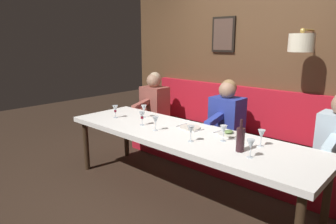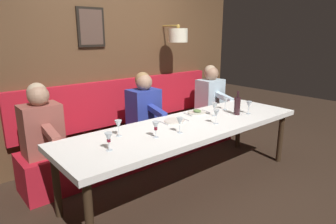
% 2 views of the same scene
% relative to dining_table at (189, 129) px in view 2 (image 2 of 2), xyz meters
% --- Properties ---
extents(ground_plane, '(12.00, 12.00, 0.00)m').
position_rel_dining_table_xyz_m(ground_plane, '(0.00, 0.00, -0.68)').
color(ground_plane, '#332319').
extents(dining_table, '(0.90, 3.01, 0.74)m').
position_rel_dining_table_xyz_m(dining_table, '(0.00, 0.00, 0.00)').
color(dining_table, white).
rests_on(dining_table, ground_plane).
extents(banquette_bench, '(0.52, 3.21, 0.45)m').
position_rel_dining_table_xyz_m(banquette_bench, '(0.89, 0.00, -0.46)').
color(banquette_bench, red).
rests_on(banquette_bench, ground_plane).
extents(back_wall_panel, '(0.59, 4.41, 2.90)m').
position_rel_dining_table_xyz_m(back_wall_panel, '(1.46, -0.01, 0.68)').
color(back_wall_panel, brown).
rests_on(back_wall_panel, ground_plane).
extents(diner_nearest, '(0.60, 0.40, 0.79)m').
position_rel_dining_table_xyz_m(diner_nearest, '(0.88, -1.33, 0.13)').
color(diner_nearest, silver).
rests_on(diner_nearest, banquette_bench).
extents(diner_near, '(0.60, 0.40, 0.79)m').
position_rel_dining_table_xyz_m(diner_near, '(0.88, -0.01, 0.13)').
color(diner_near, '#283893').
rests_on(diner_near, banquette_bench).
extents(diner_middle, '(0.60, 0.40, 0.79)m').
position_rel_dining_table_xyz_m(diner_middle, '(0.88, 1.33, 0.13)').
color(diner_middle, '#934C42').
rests_on(diner_middle, banquette_bench).
extents(place_setting_0, '(0.24, 0.33, 0.05)m').
position_rel_dining_table_xyz_m(place_setting_0, '(0.28, -0.41, 0.07)').
color(place_setting_0, silver).
rests_on(place_setting_0, dining_table).
extents(place_setting_1, '(0.24, 0.32, 0.01)m').
position_rel_dining_table_xyz_m(place_setting_1, '(0.19, 0.06, 0.07)').
color(place_setting_1, silver).
rests_on(place_setting_1, dining_table).
extents(wine_glass_0, '(0.07, 0.07, 0.16)m').
position_rel_dining_table_xyz_m(wine_glass_0, '(-0.10, 1.07, 0.17)').
color(wine_glass_0, silver).
rests_on(wine_glass_0, dining_table).
extents(wine_glass_1, '(0.07, 0.07, 0.16)m').
position_rel_dining_table_xyz_m(wine_glass_1, '(0.17, 0.81, 0.17)').
color(wine_glass_1, silver).
rests_on(wine_glass_1, dining_table).
extents(wine_glass_2, '(0.07, 0.07, 0.16)m').
position_rel_dining_table_xyz_m(wine_glass_2, '(-0.18, -0.25, 0.17)').
color(wine_glass_2, silver).
rests_on(wine_glass_2, dining_table).
extents(wine_glass_3, '(0.07, 0.07, 0.16)m').
position_rel_dining_table_xyz_m(wine_glass_3, '(-0.15, 0.28, 0.17)').
color(wine_glass_3, silver).
rests_on(wine_glass_3, dining_table).
extents(wine_glass_4, '(0.07, 0.07, 0.16)m').
position_rel_dining_table_xyz_m(wine_glass_4, '(0.17, -0.83, 0.17)').
color(wine_glass_4, silver).
rests_on(wine_glass_4, dining_table).
extents(wine_glass_5, '(0.07, 0.07, 0.16)m').
position_rel_dining_table_xyz_m(wine_glass_5, '(0.05, -0.48, 0.17)').
color(wine_glass_5, silver).
rests_on(wine_glass_5, dining_table).
extents(wine_glass_6, '(0.07, 0.07, 0.16)m').
position_rel_dining_table_xyz_m(wine_glass_6, '(-0.16, -0.89, 0.17)').
color(wine_glass_6, silver).
rests_on(wine_glass_6, dining_table).
extents(wine_glass_7, '(0.07, 0.07, 0.16)m').
position_rel_dining_table_xyz_m(wine_glass_7, '(-0.10, 0.55, 0.17)').
color(wine_glass_7, silver).
rests_on(wine_glass_7, dining_table).
extents(wine_bottle, '(0.08, 0.08, 0.30)m').
position_rel_dining_table_xyz_m(wine_bottle, '(-0.09, -0.75, 0.17)').
color(wine_bottle, '#33191E').
rests_on(wine_bottle, dining_table).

